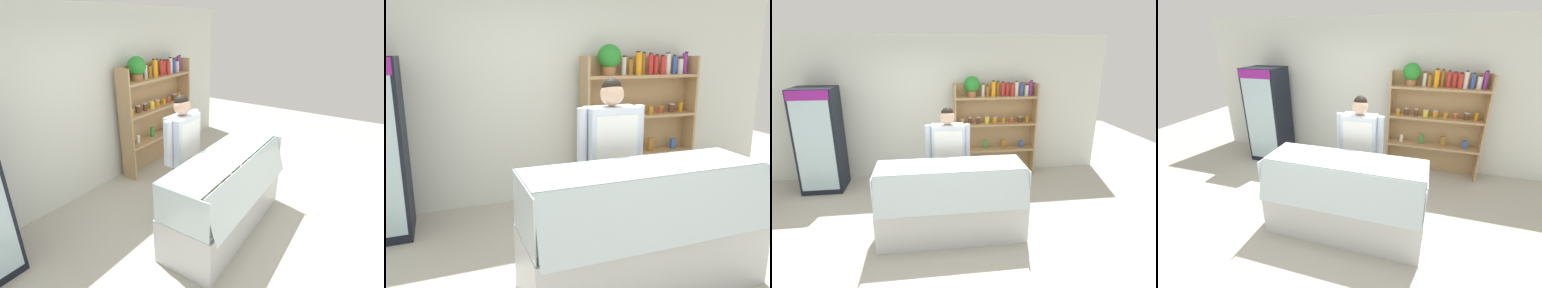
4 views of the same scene
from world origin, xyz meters
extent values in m
plane|color=#B7B2A3|center=(0.00, 0.00, 0.00)|extent=(12.00, 12.00, 0.00)
cube|color=silver|center=(0.00, 2.15, 1.35)|extent=(6.80, 0.10, 2.70)
cylinder|color=#2D8C38|center=(-1.81, 1.41, 0.35)|extent=(0.06, 0.06, 0.20)
cylinder|color=#3356B2|center=(-1.81, 1.41, 0.80)|extent=(0.07, 0.07, 0.14)
cube|color=tan|center=(1.16, 1.98, 0.91)|extent=(1.59, 0.02, 1.83)
cube|color=tan|center=(0.38, 1.84, 0.91)|extent=(0.03, 0.28, 1.83)
cube|color=tan|center=(1.94, 1.84, 0.91)|extent=(0.03, 0.28, 1.83)
cube|color=tan|center=(1.16, 1.84, 0.55)|extent=(1.53, 0.28, 0.04)
cube|color=tan|center=(1.16, 1.84, 1.06)|extent=(1.53, 0.28, 0.04)
cube|color=tan|center=(1.16, 1.84, 1.57)|extent=(1.53, 0.28, 0.04)
cylinder|color=#996038|center=(0.70, 1.84, 1.64)|extent=(0.17, 0.17, 0.11)
sphere|color=#28872D|center=(0.70, 1.84, 1.82)|extent=(0.29, 0.29, 0.29)
cylinder|color=silver|center=(0.92, 1.86, 1.70)|extent=(0.06, 0.06, 0.23)
cylinder|color=black|center=(0.92, 1.84, 1.82)|extent=(0.04, 0.04, 0.02)
cylinder|color=#9E6623|center=(1.00, 1.83, 1.69)|extent=(0.06, 0.06, 0.20)
cylinder|color=black|center=(1.00, 1.84, 1.80)|extent=(0.04, 0.04, 0.02)
cylinder|color=orange|center=(1.10, 1.81, 1.73)|extent=(0.08, 0.08, 0.28)
cylinder|color=black|center=(1.10, 1.84, 1.88)|extent=(0.05, 0.05, 0.02)
cylinder|color=#9E6623|center=(1.19, 1.87, 1.73)|extent=(0.06, 0.06, 0.27)
cylinder|color=black|center=(1.19, 1.84, 1.87)|extent=(0.04, 0.04, 0.02)
cylinder|color=red|center=(1.29, 1.83, 1.72)|extent=(0.06, 0.06, 0.26)
cylinder|color=black|center=(1.29, 1.84, 1.86)|extent=(0.04, 0.04, 0.02)
cylinder|color=red|center=(1.38, 1.86, 1.71)|extent=(0.07, 0.07, 0.24)
cylinder|color=black|center=(1.38, 1.84, 1.84)|extent=(0.05, 0.05, 0.02)
cylinder|color=red|center=(1.47, 1.82, 1.71)|extent=(0.07, 0.07, 0.23)
cylinder|color=black|center=(1.47, 1.84, 1.83)|extent=(0.04, 0.04, 0.02)
cylinder|color=silver|center=(1.55, 1.84, 1.72)|extent=(0.08, 0.08, 0.27)
cylinder|color=black|center=(1.55, 1.84, 1.86)|extent=(0.05, 0.05, 0.02)
cylinder|color=#3356B2|center=(1.65, 1.83, 1.71)|extent=(0.06, 0.06, 0.24)
cylinder|color=black|center=(1.65, 1.84, 1.84)|extent=(0.04, 0.04, 0.02)
cylinder|color=silver|center=(1.75, 1.84, 1.69)|extent=(0.08, 0.08, 0.20)
cylinder|color=black|center=(1.75, 1.84, 1.80)|extent=(0.05, 0.05, 0.02)
cylinder|color=purple|center=(1.83, 1.87, 1.73)|extent=(0.07, 0.07, 0.28)
cylinder|color=black|center=(1.83, 1.84, 1.87)|extent=(0.05, 0.05, 0.02)
cylinder|color=orange|center=(0.52, 1.84, 1.12)|extent=(0.08, 0.08, 0.08)
cylinder|color=silver|center=(0.52, 1.84, 1.17)|extent=(0.08, 0.08, 0.01)
cylinder|color=brown|center=(0.67, 1.85, 1.13)|extent=(0.08, 0.08, 0.11)
cylinder|color=silver|center=(0.67, 1.84, 1.20)|extent=(0.08, 0.08, 0.01)
cylinder|color=brown|center=(0.84, 1.84, 1.13)|extent=(0.07, 0.07, 0.11)
cylinder|color=silver|center=(0.84, 1.84, 1.20)|extent=(0.08, 0.08, 0.01)
cylinder|color=yellow|center=(1.00, 1.83, 1.14)|extent=(0.09, 0.09, 0.11)
cylinder|color=silver|center=(1.00, 1.84, 1.20)|extent=(0.09, 0.09, 0.01)
cylinder|color=orange|center=(1.15, 1.85, 1.13)|extent=(0.09, 0.09, 0.11)
cylinder|color=silver|center=(1.15, 1.84, 1.19)|extent=(0.09, 0.09, 0.01)
cylinder|color=orange|center=(1.32, 1.83, 1.12)|extent=(0.07, 0.07, 0.09)
cylinder|color=gold|center=(1.32, 1.84, 1.17)|extent=(0.07, 0.07, 0.01)
cylinder|color=#BF4C2D|center=(1.48, 1.84, 1.12)|extent=(0.07, 0.07, 0.08)
cylinder|color=gold|center=(1.48, 1.84, 1.17)|extent=(0.07, 0.07, 0.01)
cylinder|color=brown|center=(1.65, 1.85, 1.13)|extent=(0.09, 0.09, 0.11)
cylinder|color=silver|center=(1.65, 1.84, 1.19)|extent=(0.09, 0.09, 0.01)
cylinder|color=orange|center=(1.80, 1.86, 1.14)|extent=(0.06, 0.06, 0.12)
cylinder|color=gold|center=(1.80, 1.84, 1.20)|extent=(0.07, 0.07, 0.01)
cube|color=silver|center=(0.62, 1.84, 0.64)|extent=(0.06, 0.04, 0.14)
cube|color=#2D8C38|center=(0.98, 1.84, 0.65)|extent=(0.06, 0.04, 0.18)
cube|color=#9E6623|center=(1.34, 1.84, 0.66)|extent=(0.08, 0.05, 0.18)
cube|color=#3356B2|center=(1.70, 1.84, 0.64)|extent=(0.07, 0.04, 0.14)
cube|color=silver|center=(0.14, -0.06, 0.28)|extent=(1.94, 0.70, 0.55)
cube|color=white|center=(0.14, -0.06, 0.57)|extent=(1.88, 0.64, 0.03)
cube|color=silver|center=(0.14, -0.39, 0.78)|extent=(1.90, 0.16, 0.47)
cube|color=silver|center=(0.14, -0.01, 1.00)|extent=(1.90, 0.54, 0.01)
cube|color=silver|center=(-0.82, -0.06, 0.78)|extent=(0.01, 0.66, 0.45)
cube|color=silver|center=(1.10, -0.06, 0.78)|extent=(0.01, 0.66, 0.45)
cube|color=tan|center=(-0.62, 0.02, 0.61)|extent=(0.16, 0.13, 0.06)
cube|color=white|center=(-0.62, -0.19, 0.61)|extent=(0.05, 0.03, 0.02)
cube|color=beige|center=(-0.32, 0.02, 0.61)|extent=(0.16, 0.11, 0.05)
cube|color=white|center=(-0.32, -0.19, 0.61)|extent=(0.05, 0.03, 0.02)
cube|color=tan|center=(-0.02, 0.02, 0.61)|extent=(0.16, 0.12, 0.04)
cube|color=white|center=(-0.02, -0.19, 0.61)|extent=(0.05, 0.03, 0.02)
cube|color=tan|center=(0.29, 0.02, 0.61)|extent=(0.16, 0.11, 0.05)
cube|color=white|center=(0.29, -0.19, 0.61)|extent=(0.05, 0.03, 0.02)
cube|color=tan|center=(0.59, 0.02, 0.61)|extent=(0.17, 0.11, 0.04)
cube|color=white|center=(0.59, -0.19, 0.61)|extent=(0.05, 0.03, 0.02)
cube|color=tan|center=(0.90, 0.02, 0.61)|extent=(0.16, 0.11, 0.05)
cube|color=white|center=(0.90, -0.19, 0.61)|extent=(0.05, 0.03, 0.02)
cylinder|color=tan|center=(-0.65, -0.17, 0.65)|extent=(0.16, 0.15, 0.13)
cylinder|color=#A35B4C|center=(-0.43, -0.17, 0.66)|extent=(0.20, 0.16, 0.15)
cylinder|color=white|center=(0.62, -0.15, 0.70)|extent=(0.07, 0.07, 0.22)
cylinder|color=white|center=(0.72, -0.15, 0.68)|extent=(0.07, 0.07, 0.18)
cylinder|color=#2D2D38|center=(0.05, 0.60, 0.38)|extent=(0.13, 0.13, 0.76)
cylinder|color=#2D2D38|center=(0.26, 0.60, 0.38)|extent=(0.13, 0.13, 0.76)
cube|color=silver|center=(0.15, 0.60, 1.07)|extent=(0.48, 0.24, 0.63)
cube|color=white|center=(0.15, 0.47, 0.74)|extent=(0.40, 0.01, 1.17)
cylinder|color=silver|center=(-0.14, 0.60, 1.10)|extent=(0.09, 0.09, 0.56)
cylinder|color=silver|center=(0.44, 0.60, 1.10)|extent=(0.09, 0.09, 0.56)
sphere|color=#D8AD8E|center=(0.15, 0.60, 1.50)|extent=(0.21, 0.21, 0.21)
sphere|color=black|center=(0.15, 0.61, 1.55)|extent=(0.18, 0.18, 0.18)
camera|label=1|loc=(-2.74, -1.47, 2.48)|focal=28.00mm
camera|label=2|loc=(-1.31, -2.44, 1.84)|focal=35.00mm
camera|label=3|loc=(-0.16, -3.64, 2.45)|focal=28.00mm
camera|label=4|loc=(0.99, -2.63, 2.36)|focal=24.00mm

